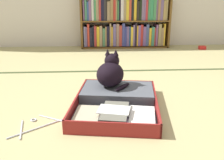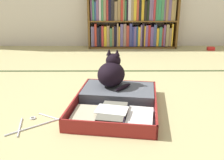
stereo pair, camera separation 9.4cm
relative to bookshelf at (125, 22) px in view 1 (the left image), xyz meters
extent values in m
plane|color=tan|center=(-0.22, -2.27, -0.39)|extent=(10.00, 10.00, 0.00)
cube|color=#3B4827|center=(-0.22, -1.27, -0.39)|extent=(4.80, 0.05, 0.00)
cube|color=brown|center=(-0.66, 0.00, 0.02)|extent=(0.03, 0.22, 0.83)
cube|color=brown|center=(0.67, 0.00, 0.02)|extent=(0.03, 0.22, 0.83)
cube|color=brown|center=(0.01, 0.00, -0.38)|extent=(1.34, 0.22, 0.02)
cube|color=brown|center=(0.01, 0.00, 0.02)|extent=(1.31, 0.22, 0.02)
cube|color=slate|center=(-0.62, -0.01, -0.21)|extent=(0.03, 0.19, 0.30)
cube|color=slate|center=(-0.59, 0.00, -0.21)|extent=(0.02, 0.19, 0.30)
cube|color=#C33B2C|center=(-0.56, 0.00, -0.19)|extent=(0.03, 0.19, 0.34)
cube|color=#1F1E2D|center=(-0.53, 0.00, -0.22)|extent=(0.04, 0.19, 0.29)
cube|color=black|center=(-0.49, -0.01, -0.21)|extent=(0.02, 0.19, 0.31)
cube|color=#B23537|center=(-0.46, -0.01, -0.21)|extent=(0.03, 0.19, 0.31)
cube|color=gold|center=(-0.42, 0.00, -0.21)|extent=(0.04, 0.19, 0.30)
cube|color=#A2815F|center=(-0.37, -0.01, -0.20)|extent=(0.04, 0.19, 0.31)
cube|color=#477853|center=(-0.33, -0.01, -0.22)|extent=(0.04, 0.19, 0.28)
cube|color=#A38056|center=(-0.30, 0.00, -0.21)|extent=(0.02, 0.19, 0.30)
cube|color=black|center=(-0.26, 0.00, -0.21)|extent=(0.04, 0.19, 0.30)
cube|color=#9D8063|center=(-0.23, -0.01, -0.19)|extent=(0.02, 0.19, 0.35)
cube|color=gold|center=(-0.20, 0.01, -0.21)|extent=(0.02, 0.19, 0.30)
cube|color=slate|center=(-0.17, 0.00, -0.19)|extent=(0.04, 0.19, 0.34)
cube|color=#8F6F60|center=(-0.12, 0.00, -0.19)|extent=(0.04, 0.19, 0.34)
cube|color=#AB3931|center=(-0.07, 0.00, -0.20)|extent=(0.04, 0.19, 0.32)
cube|color=#3A3E86|center=(-0.03, 0.00, -0.19)|extent=(0.04, 0.19, 0.35)
cube|color=#383E91|center=(0.01, -0.01, -0.21)|extent=(0.02, 0.19, 0.30)
cube|color=slate|center=(0.04, 0.00, -0.21)|extent=(0.04, 0.19, 0.30)
cube|color=#2B5389|center=(0.07, 0.01, -0.21)|extent=(0.02, 0.19, 0.30)
cube|color=yellow|center=(0.10, 0.01, -0.21)|extent=(0.04, 0.19, 0.29)
cube|color=slate|center=(0.13, 0.01, -0.20)|extent=(0.02, 0.19, 0.32)
cube|color=#241D2A|center=(0.16, 0.00, -0.19)|extent=(0.03, 0.19, 0.35)
cube|color=gold|center=(0.19, 0.00, -0.21)|extent=(0.02, 0.19, 0.31)
cube|color=#704F90|center=(0.22, -0.01, -0.20)|extent=(0.03, 0.19, 0.32)
cube|color=#B42F2C|center=(0.26, 0.01, -0.20)|extent=(0.04, 0.19, 0.32)
cube|color=#6D5091|center=(0.30, 0.01, -0.21)|extent=(0.04, 0.19, 0.29)
cube|color=#3E4D81|center=(0.34, 0.00, -0.20)|extent=(0.04, 0.19, 0.33)
cube|color=gold|center=(0.39, 0.01, -0.22)|extent=(0.04, 0.19, 0.27)
cube|color=#3A7962|center=(0.43, -0.01, -0.22)|extent=(0.04, 0.19, 0.29)
cube|color=#BF3730|center=(0.46, 0.01, -0.22)|extent=(0.02, 0.19, 0.28)
cube|color=#7B4F82|center=(0.49, 0.00, -0.20)|extent=(0.03, 0.19, 0.32)
cube|color=#948156|center=(0.53, -0.01, -0.20)|extent=(0.04, 0.19, 0.33)
cube|color=#927658|center=(0.58, 0.00, -0.22)|extent=(0.03, 0.19, 0.28)
cube|color=gold|center=(0.61, 0.00, -0.19)|extent=(0.02, 0.19, 0.34)
cube|color=#785081|center=(-0.62, 0.01, 0.17)|extent=(0.02, 0.19, 0.29)
cube|color=#448464|center=(-0.59, 0.01, 0.19)|extent=(0.03, 0.19, 0.33)
cube|color=#2B4C89|center=(-0.56, 0.01, 0.16)|extent=(0.02, 0.19, 0.27)
cube|color=slate|center=(-0.53, 0.01, 0.20)|extent=(0.04, 0.19, 0.35)
cube|color=silver|center=(-0.49, 0.00, 0.19)|extent=(0.03, 0.19, 0.32)
cube|color=#3F8353|center=(-0.46, -0.01, 0.19)|extent=(0.03, 0.19, 0.32)
cube|color=#9C805E|center=(-0.42, -0.01, 0.18)|extent=(0.04, 0.19, 0.31)
cube|color=#B53434|center=(-0.38, 0.00, 0.19)|extent=(0.03, 0.19, 0.31)
cube|color=black|center=(-0.35, 0.00, 0.20)|extent=(0.04, 0.19, 0.34)
cube|color=#2A2629|center=(-0.30, 0.00, 0.20)|extent=(0.04, 0.19, 0.34)
cube|color=#907554|center=(-0.26, -0.01, 0.17)|extent=(0.04, 0.19, 0.28)
cube|color=#9D7E4C|center=(-0.21, 0.01, 0.18)|extent=(0.04, 0.19, 0.31)
cube|color=#B62E27|center=(-0.17, -0.01, 0.18)|extent=(0.03, 0.19, 0.31)
cube|color=#978250|center=(-0.14, 0.00, 0.19)|extent=(0.02, 0.19, 0.32)
cube|color=#3D794E|center=(-0.11, 0.01, 0.17)|extent=(0.02, 0.19, 0.29)
cube|color=black|center=(-0.09, 0.00, 0.19)|extent=(0.02, 0.19, 0.31)
cube|color=silver|center=(-0.05, 0.00, 0.19)|extent=(0.04, 0.19, 0.32)
cube|color=#97805A|center=(-0.01, -0.01, 0.20)|extent=(0.03, 0.19, 0.34)
cube|color=gold|center=(0.03, 0.00, 0.19)|extent=(0.04, 0.19, 0.33)
cube|color=#BF4431|center=(0.07, -0.01, 0.18)|extent=(0.03, 0.19, 0.30)
cube|color=black|center=(0.10, 0.01, 0.20)|extent=(0.03, 0.19, 0.35)
cube|color=gold|center=(0.14, 0.00, 0.18)|extent=(0.04, 0.19, 0.31)
cube|color=black|center=(0.18, 0.00, 0.17)|extent=(0.04, 0.19, 0.28)
cube|color=black|center=(0.22, 0.00, 0.19)|extent=(0.03, 0.19, 0.33)
cube|color=slate|center=(0.26, 0.00, 0.19)|extent=(0.04, 0.19, 0.33)
cube|color=slate|center=(0.29, 0.00, 0.19)|extent=(0.02, 0.19, 0.33)
cube|color=#BD343A|center=(0.32, 0.01, 0.19)|extent=(0.03, 0.19, 0.33)
cube|color=#398356|center=(0.35, 0.00, 0.19)|extent=(0.03, 0.19, 0.33)
cube|color=#348B5D|center=(0.39, 0.00, 0.19)|extent=(0.04, 0.19, 0.33)
cube|color=#438653|center=(0.44, 0.00, 0.19)|extent=(0.04, 0.19, 0.31)
cube|color=slate|center=(0.47, 0.00, 0.19)|extent=(0.02, 0.19, 0.33)
cube|color=#956D4A|center=(0.50, -0.01, 0.19)|extent=(0.04, 0.19, 0.33)
cube|color=slate|center=(0.54, 0.00, 0.17)|extent=(0.04, 0.19, 0.29)
cube|color=#A3864D|center=(0.59, 0.00, 0.17)|extent=(0.04, 0.19, 0.29)
cube|color=#9B8654|center=(0.62, 0.00, 0.18)|extent=(0.03, 0.19, 0.30)
cube|color=maroon|center=(-0.33, -2.42, -0.39)|extent=(0.64, 0.47, 0.01)
cube|color=maroon|center=(-0.36, -2.61, -0.35)|extent=(0.59, 0.10, 0.09)
cube|color=maroon|center=(-0.62, -2.38, -0.35)|extent=(0.07, 0.39, 0.09)
cube|color=maroon|center=(-0.04, -2.47, -0.35)|extent=(0.07, 0.39, 0.09)
cube|color=#4A4E59|center=(-0.33, -2.42, -0.38)|extent=(0.62, 0.44, 0.01)
cube|color=maroon|center=(-0.27, -2.04, -0.39)|extent=(0.64, 0.47, 0.01)
cube|color=maroon|center=(-0.25, -1.85, -0.35)|extent=(0.59, 0.10, 0.09)
cube|color=maroon|center=(-0.56, -2.00, -0.35)|extent=(0.07, 0.39, 0.09)
cube|color=maroon|center=(0.01, -2.08, -0.35)|extent=(0.07, 0.39, 0.09)
cube|color=#4A4E59|center=(-0.27, -2.04, -0.38)|extent=(0.62, 0.44, 0.01)
cylinder|color=black|center=(-0.30, -2.23, -0.38)|extent=(0.57, 0.10, 0.02)
cube|color=#765F60|center=(-0.51, -2.40, -0.37)|extent=(0.22, 0.35, 0.01)
cube|color=#B7AE90|center=(-0.51, -2.41, -0.35)|extent=(0.21, 0.31, 0.02)
cube|color=silver|center=(-0.33, -2.42, -0.36)|extent=(0.21, 0.30, 0.02)
cube|color=#9F7D9A|center=(-0.33, -2.43, -0.35)|extent=(0.20, 0.31, 0.01)
cube|color=navy|center=(-0.32, -2.43, -0.33)|extent=(0.22, 0.32, 0.01)
cube|color=#69685C|center=(-0.32, -2.43, -0.32)|extent=(0.22, 0.32, 0.02)
cube|color=black|center=(-0.15, -2.44, -0.37)|extent=(0.22, 0.33, 0.02)
cube|color=silver|center=(-0.14, -2.44, -0.35)|extent=(0.22, 0.31, 0.02)
cube|color=white|center=(-0.33, -2.42, -0.31)|extent=(0.24, 0.19, 0.01)
cube|color=#51565F|center=(-0.27, -2.04, -0.34)|extent=(0.61, 0.43, 0.08)
torus|color=white|center=(-0.25, -2.01, -0.30)|extent=(0.13, 0.13, 0.01)
cylinder|color=black|center=(-0.41, -1.84, -0.35)|extent=(0.02, 0.02, 0.08)
cylinder|color=black|center=(-0.09, -1.89, -0.35)|extent=(0.02, 0.02, 0.08)
cube|color=#EF3C25|center=(-0.17, -2.63, -0.35)|extent=(0.03, 0.01, 0.02)
cube|color=#298D40|center=(-0.22, -2.62, -0.36)|extent=(0.03, 0.01, 0.02)
ellipsoid|color=black|center=(-0.33, -1.99, -0.20)|extent=(0.29, 0.31, 0.20)
ellipsoid|color=black|center=(-0.31, -1.92, -0.25)|extent=(0.17, 0.13, 0.11)
sphere|color=black|center=(-0.31, -1.94, -0.10)|extent=(0.12, 0.12, 0.12)
cone|color=black|center=(-0.28, -1.95, -0.03)|extent=(0.05, 0.05, 0.05)
cone|color=black|center=(-0.35, -1.93, -0.03)|extent=(0.05, 0.05, 0.05)
sphere|color=gold|center=(-0.28, -1.90, -0.10)|extent=(0.02, 0.02, 0.02)
sphere|color=gold|center=(-0.32, -1.88, -0.10)|extent=(0.02, 0.02, 0.02)
ellipsoid|color=black|center=(-0.24, -2.07, -0.28)|extent=(0.15, 0.17, 0.03)
cylinder|color=silver|center=(-0.80, -2.48, -0.39)|extent=(0.36, 0.27, 0.01)
cylinder|color=silver|center=(-0.92, -2.50, -0.39)|extent=(0.06, 0.24, 0.01)
cylinder|color=silver|center=(-0.74, -2.37, -0.39)|extent=(0.21, 0.13, 0.01)
torus|color=silver|center=(-0.87, -2.38, -0.39)|extent=(0.06, 0.06, 0.01)
cube|color=red|center=(1.17, -0.21, -0.37)|extent=(0.10, 0.07, 0.05)
camera|label=1|loc=(-0.43, -3.93, 0.42)|focal=40.48mm
camera|label=2|loc=(-0.34, -3.93, 0.42)|focal=40.48mm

